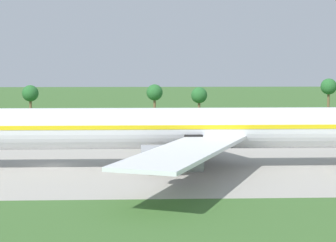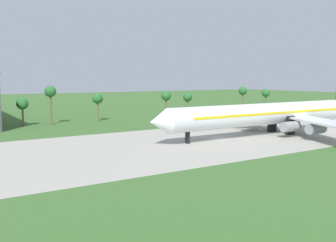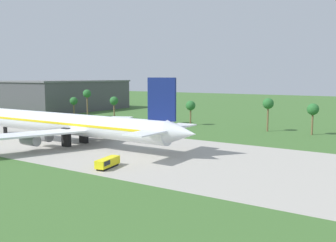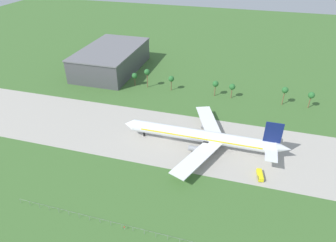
% 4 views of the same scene
% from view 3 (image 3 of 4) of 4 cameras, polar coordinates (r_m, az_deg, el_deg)
% --- Properties ---
extents(ground_plane, '(600.00, 600.00, 0.00)m').
position_cam_3_polar(ground_plane, '(118.37, -19.63, -2.35)').
color(ground_plane, '#3D662D').
extents(taxiway_strip, '(320.00, 44.00, 0.02)m').
position_cam_3_polar(taxiway_strip, '(118.37, -19.63, -2.35)').
color(taxiway_strip, '#A8A399').
rests_on(taxiway_strip, ground_plane).
extents(jet_airliner, '(76.49, 59.27, 17.77)m').
position_cam_3_polar(jet_airliner, '(102.73, -14.63, -0.49)').
color(jet_airliner, white).
rests_on(jet_airliner, ground_plane).
extents(baggage_tug, '(3.12, 6.66, 1.98)m').
position_cam_3_polar(baggage_tug, '(75.09, -9.29, -6.30)').
color(baggage_tug, black).
rests_on(baggage_tug, ground_plane).
extents(terminal_building, '(36.72, 61.20, 16.03)m').
position_cam_3_polar(terminal_building, '(209.17, -14.96, 3.82)').
color(terminal_building, '#47474C').
rests_on(terminal_building, ground_plane).
extents(palm_tree_row, '(108.23, 3.60, 12.30)m').
position_cam_3_polar(palm_tree_row, '(145.33, -0.92, 2.86)').
color(palm_tree_row, brown).
rests_on(palm_tree_row, ground_plane).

